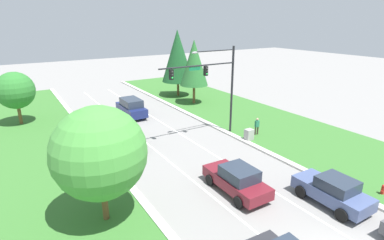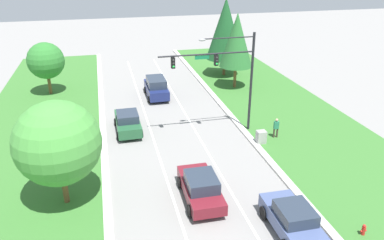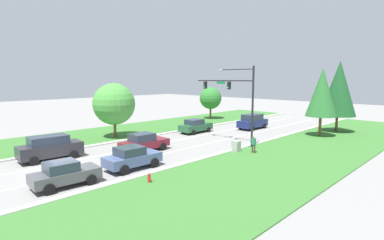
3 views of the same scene
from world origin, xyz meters
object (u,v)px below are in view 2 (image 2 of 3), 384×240
(conifer_near_right_tree, at_px, (225,29))
(slate_blue_sedan, at_px, (292,219))
(traffic_signal_mast, at_px, (227,69))
(conifer_far_right_tree, at_px, (237,40))
(utility_cabinet, at_px, (261,137))
(oak_far_left_tree, at_px, (58,143))
(oak_near_left_tree, at_px, (46,61))
(burgundy_sedan, at_px, (201,187))
(navy_suv, at_px, (156,87))
(pedestrian, at_px, (276,127))
(forest_sedan, at_px, (128,122))
(fire_hydrant, at_px, (363,230))

(conifer_near_right_tree, bearing_deg, slate_blue_sedan, -100.98)
(traffic_signal_mast, height_order, conifer_far_right_tree, traffic_signal_mast)
(conifer_far_right_tree, bearing_deg, utility_cabinet, -100.93)
(conifer_far_right_tree, bearing_deg, oak_far_left_tree, -133.60)
(traffic_signal_mast, relative_size, oak_near_left_tree, 1.49)
(conifer_near_right_tree, relative_size, conifer_far_right_tree, 1.13)
(slate_blue_sedan, relative_size, burgundy_sedan, 0.92)
(traffic_signal_mast, xyz_separation_m, conifer_far_right_tree, (4.64, 10.53, -0.14))
(navy_suv, xyz_separation_m, oak_near_left_tree, (-10.64, 3.48, 2.53))
(traffic_signal_mast, height_order, pedestrian, traffic_signal_mast)
(navy_suv, relative_size, pedestrian, 2.85)
(traffic_signal_mast, distance_m, conifer_far_right_tree, 11.51)
(forest_sedan, bearing_deg, oak_near_left_tree, 122.00)
(slate_blue_sedan, height_order, utility_cabinet, slate_blue_sedan)
(utility_cabinet, distance_m, conifer_near_right_tree, 18.67)
(conifer_near_right_tree, relative_size, oak_near_left_tree, 1.67)
(conifer_near_right_tree, height_order, conifer_far_right_tree, conifer_near_right_tree)
(navy_suv, xyz_separation_m, conifer_far_right_tree, (8.76, 0.90, 4.17))
(pedestrian, xyz_separation_m, fire_hydrant, (-0.50, -11.52, -0.59))
(oak_far_left_tree, bearing_deg, navy_suv, 64.61)
(utility_cabinet, height_order, oak_far_left_tree, oak_far_left_tree)
(burgundy_sedan, relative_size, utility_cabinet, 4.42)
(conifer_far_right_tree, bearing_deg, forest_sedan, -145.36)
(utility_cabinet, relative_size, fire_hydrant, 1.53)
(navy_suv, distance_m, oak_near_left_tree, 11.48)
(burgundy_sedan, height_order, conifer_far_right_tree, conifer_far_right_tree)
(utility_cabinet, bearing_deg, fire_hydrant, -84.75)
(burgundy_sedan, height_order, oak_near_left_tree, oak_near_left_tree)
(burgundy_sedan, bearing_deg, pedestrian, 40.52)
(fire_hydrant, bearing_deg, oak_near_left_tree, 123.88)
(conifer_near_right_tree, bearing_deg, utility_cabinet, -99.03)
(navy_suv, distance_m, pedestrian, 13.95)
(traffic_signal_mast, relative_size, pedestrian, 4.77)
(navy_suv, bearing_deg, oak_near_left_tree, 161.86)
(traffic_signal_mast, distance_m, slate_blue_sedan, 13.21)
(oak_near_left_tree, distance_m, oak_far_left_tree, 20.22)
(conifer_far_right_tree, bearing_deg, oak_near_left_tree, 172.41)
(pedestrian, distance_m, conifer_near_right_tree, 17.81)
(conifer_far_right_tree, bearing_deg, fire_hydrant, -93.65)
(navy_suv, bearing_deg, burgundy_sedan, -90.47)
(traffic_signal_mast, bearing_deg, forest_sedan, 165.02)
(utility_cabinet, height_order, conifer_near_right_tree, conifer_near_right_tree)
(utility_cabinet, distance_m, oak_near_left_tree, 23.25)
(conifer_near_right_tree, bearing_deg, pedestrian, -94.41)
(traffic_signal_mast, height_order, utility_cabinet, traffic_signal_mast)
(traffic_signal_mast, bearing_deg, conifer_far_right_tree, 66.23)
(slate_blue_sedan, relative_size, fire_hydrant, 6.21)
(utility_cabinet, height_order, fire_hydrant, utility_cabinet)
(slate_blue_sedan, distance_m, pedestrian, 11.19)
(navy_suv, bearing_deg, conifer_far_right_tree, 5.86)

